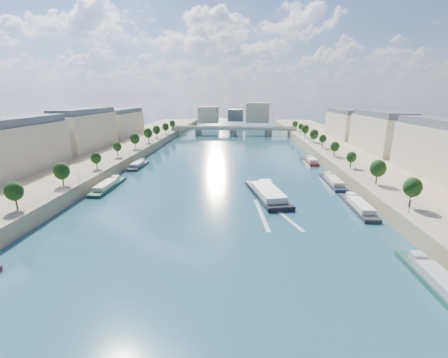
# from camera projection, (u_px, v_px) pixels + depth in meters

# --- Properties ---
(ground) EXTENTS (700.00, 700.00, 0.00)m
(ground) POSITION_uv_depth(u_px,v_px,m) (225.00, 175.00, 137.79)
(ground) COLOR #0D343D
(ground) RESTS_ON ground
(quay_left) EXTENTS (44.00, 520.00, 5.00)m
(quay_left) POSITION_uv_depth(u_px,v_px,m) (73.00, 168.00, 141.06)
(quay_left) COLOR #9E8460
(quay_left) RESTS_ON ground
(quay_right) EXTENTS (44.00, 520.00, 5.00)m
(quay_right) POSITION_uv_depth(u_px,v_px,m) (386.00, 172.00, 133.17)
(quay_right) COLOR #9E8460
(quay_right) RESTS_ON ground
(pave_left) EXTENTS (14.00, 520.00, 0.10)m
(pave_left) POSITION_uv_depth(u_px,v_px,m) (103.00, 163.00, 139.55)
(pave_left) COLOR gray
(pave_left) RESTS_ON quay_left
(pave_right) EXTENTS (14.00, 520.00, 0.10)m
(pave_right) POSITION_uv_depth(u_px,v_px,m) (353.00, 166.00, 133.30)
(pave_right) COLOR gray
(pave_right) RESTS_ON quay_right
(trees_left) EXTENTS (4.80, 268.80, 8.26)m
(trees_left) POSITION_uv_depth(u_px,v_px,m) (108.00, 151.00, 139.88)
(trees_left) COLOR #382B1E
(trees_left) RESTS_ON ground
(trees_right) EXTENTS (4.80, 268.80, 8.26)m
(trees_right) POSITION_uv_depth(u_px,v_px,m) (342.00, 150.00, 141.54)
(trees_right) COLOR #382B1E
(trees_right) RESTS_ON ground
(lamps_left) EXTENTS (0.36, 200.36, 4.28)m
(lamps_left) POSITION_uv_depth(u_px,v_px,m) (102.00, 162.00, 128.95)
(lamps_left) COLOR black
(lamps_left) RESTS_ON ground
(lamps_right) EXTENTS (0.36, 200.36, 4.28)m
(lamps_right) POSITION_uv_depth(u_px,v_px,m) (340.00, 158.00, 137.60)
(lamps_right) COLOR black
(lamps_right) RESTS_ON ground
(buildings_left) EXTENTS (16.00, 226.00, 23.20)m
(buildings_left) POSITION_uv_depth(u_px,v_px,m) (57.00, 135.00, 149.51)
(buildings_left) COLOR beige
(buildings_left) RESTS_ON ground
(buildings_right) EXTENTS (16.00, 226.00, 23.20)m
(buildings_right) POSITION_uv_depth(u_px,v_px,m) (407.00, 138.00, 140.19)
(buildings_right) COLOR beige
(buildings_right) RESTS_ON ground
(skyline) EXTENTS (79.00, 42.00, 22.00)m
(skyline) POSITION_uv_depth(u_px,v_px,m) (238.00, 114.00, 344.55)
(skyline) COLOR beige
(skyline) RESTS_ON ground
(bridge) EXTENTS (112.00, 12.00, 8.15)m
(bridge) POSITION_uv_depth(u_px,v_px,m) (233.00, 130.00, 272.49)
(bridge) COLOR #C1B79E
(bridge) RESTS_ON ground
(tour_barge) EXTENTS (15.61, 32.69, 4.27)m
(tour_barge) POSITION_uv_depth(u_px,v_px,m) (267.00, 193.00, 108.82)
(tour_barge) COLOR black
(tour_barge) RESTS_ON ground
(wake) EXTENTS (13.16, 25.99, 0.04)m
(wake) POSITION_uv_depth(u_px,v_px,m) (272.00, 214.00, 93.30)
(wake) COLOR silver
(wake) RESTS_ON ground
(moored_barges_left) EXTENTS (5.00, 155.24, 3.60)m
(moored_barges_left) POSITION_uv_depth(u_px,v_px,m) (62.00, 218.00, 88.20)
(moored_barges_left) COLOR #1A1C39
(moored_barges_left) RESTS_ON ground
(moored_barges_right) EXTENTS (5.00, 158.14, 3.60)m
(moored_barges_right) POSITION_uv_depth(u_px,v_px,m) (364.00, 212.00, 92.58)
(moored_barges_right) COLOR black
(moored_barges_right) RESTS_ON ground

